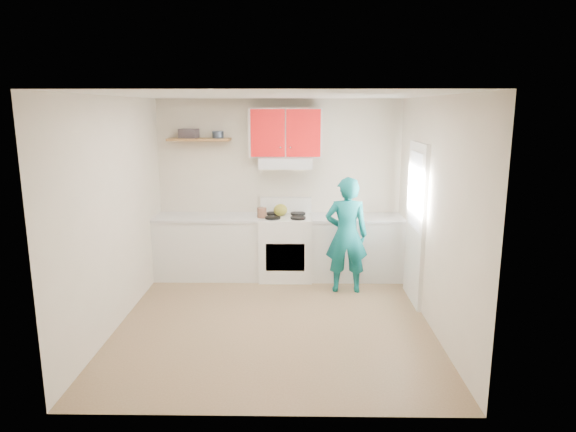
{
  "coord_description": "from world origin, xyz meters",
  "views": [
    {
      "loc": [
        0.24,
        -5.6,
        2.47
      ],
      "look_at": [
        0.15,
        0.55,
        1.15
      ],
      "focal_mm": 31.55,
      "sensor_mm": 36.0,
      "label": 1
    }
  ],
  "objects_px": {
    "tin": "(218,135)",
    "kettle": "(280,210)",
    "person": "(346,235)",
    "stove": "(286,247)",
    "crock": "(262,213)"
  },
  "relations": [
    {
      "from": "tin",
      "to": "person",
      "type": "height_order",
      "value": "tin"
    },
    {
      "from": "tin",
      "to": "kettle",
      "type": "distance_m",
      "value": 1.41
    },
    {
      "from": "person",
      "to": "stove",
      "type": "bearing_deg",
      "value": -32.58
    },
    {
      "from": "tin",
      "to": "crock",
      "type": "relative_size",
      "value": 1.03
    },
    {
      "from": "stove",
      "to": "person",
      "type": "height_order",
      "value": "person"
    },
    {
      "from": "stove",
      "to": "person",
      "type": "distance_m",
      "value": 1.05
    },
    {
      "from": "stove",
      "to": "tin",
      "type": "bearing_deg",
      "value": 169.31
    },
    {
      "from": "tin",
      "to": "kettle",
      "type": "height_order",
      "value": "tin"
    },
    {
      "from": "kettle",
      "to": "crock",
      "type": "height_order",
      "value": "kettle"
    },
    {
      "from": "person",
      "to": "tin",
      "type": "bearing_deg",
      "value": -20.98
    },
    {
      "from": "kettle",
      "to": "person",
      "type": "distance_m",
      "value": 1.12
    },
    {
      "from": "kettle",
      "to": "tin",
      "type": "bearing_deg",
      "value": 163.39
    },
    {
      "from": "tin",
      "to": "person",
      "type": "relative_size",
      "value": 0.11
    },
    {
      "from": "stove",
      "to": "crock",
      "type": "distance_m",
      "value": 0.63
    },
    {
      "from": "tin",
      "to": "crock",
      "type": "xyz_separation_m",
      "value": [
        0.64,
        -0.25,
        -1.11
      ]
    }
  ]
}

